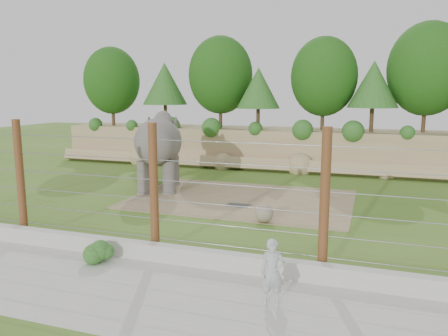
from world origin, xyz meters
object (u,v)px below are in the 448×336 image
(elephant, at_px, (159,153))
(stone_ball, at_px, (264,213))
(zookeeper, at_px, (273,272))
(barrier_fence, at_px, (154,190))

(elephant, xyz_separation_m, stone_ball, (6.44, -3.97, -1.53))
(elephant, height_order, stone_ball, elephant)
(stone_ball, distance_m, zookeeper, 6.49)
(elephant, distance_m, zookeeper, 13.11)
(stone_ball, bearing_deg, zookeeper, -74.77)
(stone_ball, xyz_separation_m, barrier_fence, (-2.39, -4.20, 1.63))
(stone_ball, height_order, zookeeper, zookeeper)
(elephant, xyz_separation_m, barrier_fence, (4.05, -8.17, 0.10))
(stone_ball, relative_size, barrier_fence, 0.03)
(elephant, bearing_deg, zookeeper, -70.82)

